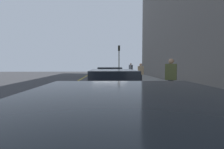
{
  "coord_description": "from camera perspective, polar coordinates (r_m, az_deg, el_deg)",
  "views": [
    {
      "loc": [
        -13.24,
        0.19,
        1.72
      ],
      "look_at": [
        -2.2,
        -0.12,
        1.07
      ],
      "focal_mm": 28.26,
      "sensor_mm": 36.0,
      "label": 1
    }
  ],
  "objects": [
    {
      "name": "parked_car_charcoal",
      "position": [
        12.61,
        -0.79,
        -1.04
      ],
      "size": [
        4.24,
        1.91,
        1.51
      ],
      "color": "black",
      "rests_on": "ground"
    },
    {
      "name": "ground_plane",
      "position": [
        13.35,
        -0.78,
        -4.06
      ],
      "size": [
        56.0,
        56.0,
        0.0
      ],
      "primitive_type": "plane",
      "color": "#333335"
    },
    {
      "name": "parked_car_navy",
      "position": [
        6.6,
        0.19,
        -5.03
      ],
      "size": [
        4.41,
        1.95,
        1.51
      ],
      "color": "black",
      "rests_on": "ground"
    },
    {
      "name": "pedestrian_grey_coat",
      "position": [
        23.89,
        6.1,
        1.74
      ],
      "size": [
        0.54,
        0.52,
        1.71
      ],
      "color": "black",
      "rests_on": "sidewalk"
    },
    {
      "name": "pedestrian_tan_coat",
      "position": [
        13.66,
        9.25,
        0.38
      ],
      "size": [
        0.54,
        0.47,
        1.64
      ],
      "color": "black",
      "rests_on": "sidewalk"
    },
    {
      "name": "lane_stripe_centre",
      "position": [
        13.68,
        -14.34,
        -3.97
      ],
      "size": [
        28.0,
        0.14,
        0.01
      ],
      "primitive_type": "cube",
      "color": "gold",
      "rests_on": "ground"
    },
    {
      "name": "sidewalk",
      "position": [
        13.79,
        13.09,
        -3.6
      ],
      "size": [
        28.0,
        4.6,
        0.15
      ],
      "primitive_type": "cube",
      "color": "gray",
      "rests_on": "ground"
    },
    {
      "name": "traffic_light_pole",
      "position": [
        23.99,
        2.28,
        6.24
      ],
      "size": [
        0.35,
        0.26,
        4.09
      ],
      "color": "#2D2D19",
      "rests_on": "sidewalk"
    },
    {
      "name": "rolling_suitcase",
      "position": [
        13.32,
        8.77,
        -2.13
      ],
      "size": [
        0.34,
        0.22,
        0.97
      ],
      "color": "#471E19",
      "rests_on": "sidewalk"
    },
    {
      "name": "pedestrian_olive_coat",
      "position": [
        8.46,
        18.49,
        -0.87
      ],
      "size": [
        0.57,
        0.58,
        1.82
      ],
      "color": "black",
      "rests_on": "sidewalk"
    },
    {
      "name": "snow_bank_curb",
      "position": [
        15.36,
        1.72,
        -2.68
      ],
      "size": [
        7.15,
        0.56,
        0.22
      ],
      "primitive_type": "cube",
      "color": "white",
      "rests_on": "ground"
    }
  ]
}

